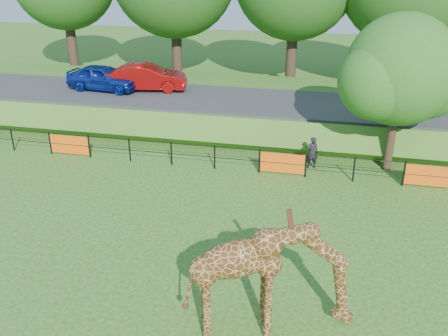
% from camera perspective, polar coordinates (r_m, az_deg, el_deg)
% --- Properties ---
extents(ground, '(90.00, 90.00, 0.00)m').
position_cam_1_polar(ground, '(15.66, -7.94, -12.12)').
color(ground, '#2A5114').
rests_on(ground, ground).
extents(giraffe, '(4.45, 2.18, 3.16)m').
position_cam_1_polar(giraffe, '(12.83, 5.52, -12.55)').
color(giraffe, '#4E2C10').
rests_on(giraffe, ground).
extents(perimeter_fence, '(28.07, 0.10, 1.10)m').
position_cam_1_polar(perimeter_fence, '(22.04, -1.08, 1.23)').
color(perimeter_fence, black).
rests_on(perimeter_fence, ground).
extents(embankment, '(40.00, 9.00, 1.30)m').
position_cam_1_polar(embankment, '(28.91, 2.35, 7.20)').
color(embankment, '#2A5114').
rests_on(embankment, ground).
extents(road, '(40.00, 5.00, 0.12)m').
position_cam_1_polar(road, '(27.29, 1.82, 7.70)').
color(road, '#303033').
rests_on(road, embankment).
extents(car_blue, '(4.40, 2.16, 1.45)m').
position_cam_1_polar(car_blue, '(29.73, -13.61, 10.02)').
color(car_blue, '#132EA2').
rests_on(car_blue, road).
extents(car_red, '(4.76, 2.42, 1.50)m').
position_cam_1_polar(car_red, '(29.22, -8.86, 10.21)').
color(car_red, '#9D0B0B').
rests_on(car_red, road).
extents(visitor, '(0.62, 0.50, 1.47)m').
position_cam_1_polar(visitor, '(22.39, 10.03, 1.74)').
color(visitor, black).
rests_on(visitor, ground).
extents(tree_east, '(5.40, 4.71, 6.76)m').
position_cam_1_polar(tree_east, '(22.08, 19.77, 10.06)').
color(tree_east, '#312516').
rests_on(tree_east, ground).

